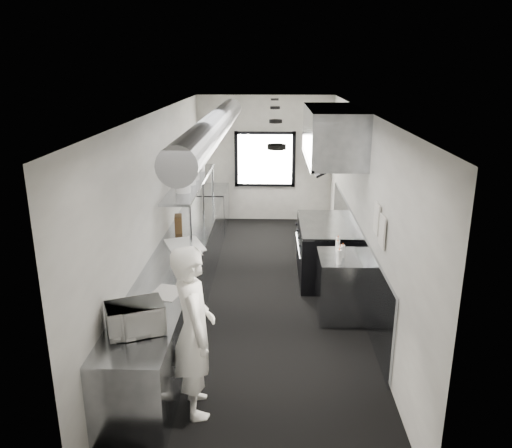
# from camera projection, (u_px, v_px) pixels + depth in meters

# --- Properties ---
(floor) EXTENTS (3.00, 8.00, 0.01)m
(floor) POSITION_uv_depth(u_px,v_px,m) (261.00, 293.00, 8.01)
(floor) COLOR black
(floor) RESTS_ON ground
(ceiling) EXTENTS (3.00, 8.00, 0.01)m
(ceiling) POSITION_uv_depth(u_px,v_px,m) (261.00, 111.00, 7.16)
(ceiling) COLOR silver
(ceiling) RESTS_ON wall_back
(wall_back) EXTENTS (3.00, 0.02, 2.80)m
(wall_back) POSITION_uv_depth(u_px,v_px,m) (265.00, 159.00, 11.40)
(wall_back) COLOR silver
(wall_back) RESTS_ON floor
(wall_front) EXTENTS (3.00, 0.02, 2.80)m
(wall_front) POSITION_uv_depth(u_px,v_px,m) (248.00, 352.00, 3.77)
(wall_front) COLOR silver
(wall_front) RESTS_ON floor
(wall_left) EXTENTS (0.02, 8.00, 2.80)m
(wall_left) POSITION_uv_depth(u_px,v_px,m) (161.00, 206.00, 7.63)
(wall_left) COLOR silver
(wall_left) RESTS_ON floor
(wall_right) EXTENTS (0.02, 8.00, 2.80)m
(wall_right) POSITION_uv_depth(u_px,v_px,m) (362.00, 208.00, 7.54)
(wall_right) COLOR silver
(wall_right) RESTS_ON floor
(wall_cladding) EXTENTS (0.03, 5.50, 1.10)m
(wall_cladding) POSITION_uv_depth(u_px,v_px,m) (354.00, 255.00, 8.08)
(wall_cladding) COLOR gray
(wall_cladding) RESTS_ON wall_right
(hvac_duct) EXTENTS (0.40, 6.40, 0.40)m
(hvac_duct) POSITION_uv_depth(u_px,v_px,m) (215.00, 126.00, 7.64)
(hvac_duct) COLOR gray
(hvac_duct) RESTS_ON ceiling
(service_window) EXTENTS (1.36, 0.05, 1.25)m
(service_window) POSITION_uv_depth(u_px,v_px,m) (265.00, 159.00, 11.36)
(service_window) COLOR silver
(service_window) RESTS_ON wall_back
(exhaust_hood) EXTENTS (0.81, 2.20, 0.88)m
(exhaust_hood) POSITION_uv_depth(u_px,v_px,m) (332.00, 134.00, 7.92)
(exhaust_hood) COLOR gray
(exhaust_hood) RESTS_ON ceiling
(prep_counter) EXTENTS (0.70, 6.00, 0.90)m
(prep_counter) POSITION_uv_depth(u_px,v_px,m) (181.00, 278.00, 7.43)
(prep_counter) COLOR gray
(prep_counter) RESTS_ON floor
(pass_shelf) EXTENTS (0.45, 3.00, 0.68)m
(pass_shelf) POSITION_uv_depth(u_px,v_px,m) (191.00, 183.00, 8.53)
(pass_shelf) COLOR gray
(pass_shelf) RESTS_ON prep_counter
(range) EXTENTS (0.88, 1.60, 0.94)m
(range) POSITION_uv_depth(u_px,v_px,m) (324.00, 250.00, 8.50)
(range) COLOR black
(range) RESTS_ON floor
(bottle_station) EXTENTS (0.65, 0.80, 0.90)m
(bottle_station) POSITION_uv_depth(u_px,v_px,m) (341.00, 286.00, 7.17)
(bottle_station) COLOR gray
(bottle_station) RESTS_ON floor
(far_work_table) EXTENTS (0.70, 1.20, 0.90)m
(far_work_table) POSITION_uv_depth(u_px,v_px,m) (211.00, 209.00, 10.96)
(far_work_table) COLOR gray
(far_work_table) RESTS_ON floor
(notice_sheet_a) EXTENTS (0.02, 0.28, 0.38)m
(notice_sheet_a) POSITION_uv_depth(u_px,v_px,m) (377.00, 219.00, 6.34)
(notice_sheet_a) COLOR silver
(notice_sheet_a) RESTS_ON wall_right
(notice_sheet_b) EXTENTS (0.02, 0.28, 0.38)m
(notice_sheet_b) POSITION_uv_depth(u_px,v_px,m) (382.00, 231.00, 6.02)
(notice_sheet_b) COLOR silver
(notice_sheet_b) RESTS_ON wall_right
(line_cook) EXTENTS (0.60, 0.75, 1.80)m
(line_cook) POSITION_uv_depth(u_px,v_px,m) (194.00, 331.00, 5.07)
(line_cook) COLOR white
(line_cook) RESTS_ON floor
(microwave) EXTENTS (0.62, 0.55, 0.30)m
(microwave) POSITION_uv_depth(u_px,v_px,m) (135.00, 318.00, 5.01)
(microwave) COLOR white
(microwave) RESTS_ON prep_counter
(deli_tub_a) EXTENTS (0.17, 0.17, 0.10)m
(deli_tub_a) POSITION_uv_depth(u_px,v_px,m) (132.00, 306.00, 5.48)
(deli_tub_a) COLOR silver
(deli_tub_a) RESTS_ON prep_counter
(deli_tub_b) EXTENTS (0.18, 0.18, 0.10)m
(deli_tub_b) POSITION_uv_depth(u_px,v_px,m) (126.00, 318.00, 5.23)
(deli_tub_b) COLOR silver
(deli_tub_b) RESTS_ON prep_counter
(newspaper) EXTENTS (0.42, 0.48, 0.01)m
(newspaper) POSITION_uv_depth(u_px,v_px,m) (167.00, 293.00, 5.91)
(newspaper) COLOR white
(newspaper) RESTS_ON prep_counter
(small_plate) EXTENTS (0.23, 0.23, 0.02)m
(small_plate) POSITION_uv_depth(u_px,v_px,m) (182.00, 266.00, 6.70)
(small_plate) COLOR white
(small_plate) RESTS_ON prep_counter
(pastry) EXTENTS (0.08, 0.08, 0.08)m
(pastry) POSITION_uv_depth(u_px,v_px,m) (181.00, 262.00, 6.68)
(pastry) COLOR #DDAD74
(pastry) RESTS_ON small_plate
(cutting_board) EXTENTS (0.70, 0.79, 0.02)m
(cutting_board) POSITION_uv_depth(u_px,v_px,m) (185.00, 245.00, 7.45)
(cutting_board) COLOR silver
(cutting_board) RESTS_ON prep_counter
(knife_block) EXTENTS (0.15, 0.26, 0.27)m
(knife_block) POSITION_uv_depth(u_px,v_px,m) (178.00, 224.00, 8.03)
(knife_block) COLOR #4E381B
(knife_block) RESTS_ON prep_counter
(plate_stack_a) EXTENTS (0.26, 0.26, 0.27)m
(plate_stack_a) POSITION_uv_depth(u_px,v_px,m) (183.00, 184.00, 7.72)
(plate_stack_a) COLOR white
(plate_stack_a) RESTS_ON pass_shelf
(plate_stack_b) EXTENTS (0.23, 0.23, 0.29)m
(plate_stack_b) POSITION_uv_depth(u_px,v_px,m) (189.00, 176.00, 8.22)
(plate_stack_b) COLOR white
(plate_stack_b) RESTS_ON pass_shelf
(plate_stack_c) EXTENTS (0.26, 0.26, 0.32)m
(plate_stack_c) POSITION_uv_depth(u_px,v_px,m) (193.00, 170.00, 8.57)
(plate_stack_c) COLOR white
(plate_stack_c) RESTS_ON pass_shelf
(plate_stack_d) EXTENTS (0.27, 0.27, 0.38)m
(plate_stack_d) POSITION_uv_depth(u_px,v_px,m) (198.00, 161.00, 9.24)
(plate_stack_d) COLOR white
(plate_stack_d) RESTS_ON pass_shelf
(squeeze_bottle_a) EXTENTS (0.08, 0.08, 0.20)m
(squeeze_bottle_a) POSITION_uv_depth(u_px,v_px,m) (339.00, 257.00, 6.74)
(squeeze_bottle_a) COLOR silver
(squeeze_bottle_a) RESTS_ON bottle_station
(squeeze_bottle_b) EXTENTS (0.08, 0.08, 0.20)m
(squeeze_bottle_b) POSITION_uv_depth(u_px,v_px,m) (340.00, 253.00, 6.86)
(squeeze_bottle_b) COLOR silver
(squeeze_bottle_b) RESTS_ON bottle_station
(squeeze_bottle_c) EXTENTS (0.07, 0.07, 0.18)m
(squeeze_bottle_c) POSITION_uv_depth(u_px,v_px,m) (343.00, 251.00, 6.97)
(squeeze_bottle_c) COLOR silver
(squeeze_bottle_c) RESTS_ON bottle_station
(squeeze_bottle_d) EXTENTS (0.06, 0.06, 0.16)m
(squeeze_bottle_d) POSITION_uv_depth(u_px,v_px,m) (338.00, 247.00, 7.16)
(squeeze_bottle_d) COLOR silver
(squeeze_bottle_d) RESTS_ON bottle_station
(squeeze_bottle_e) EXTENTS (0.08, 0.08, 0.18)m
(squeeze_bottle_e) POSITION_uv_depth(u_px,v_px,m) (338.00, 243.00, 7.27)
(squeeze_bottle_e) COLOR silver
(squeeze_bottle_e) RESTS_ON bottle_station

